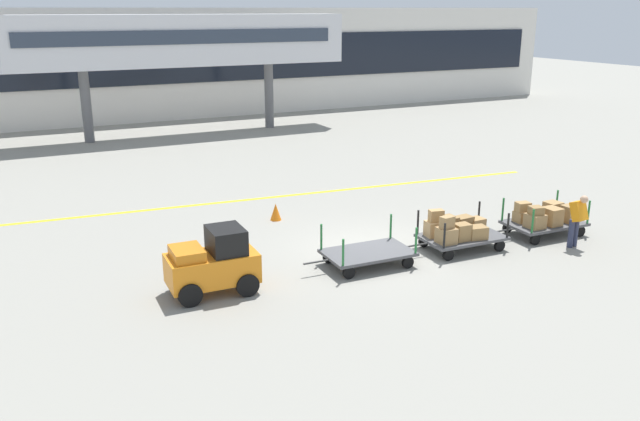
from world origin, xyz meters
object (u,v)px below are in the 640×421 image
(baggage_cart_middle, at_px, (457,231))
(baggage_handler, at_px, (577,218))
(baggage_tug, at_px, (213,263))
(baggage_cart_tail, at_px, (545,218))
(safety_cone_near, at_px, (276,212))
(baggage_cart_lead, at_px, (368,253))

(baggage_cart_middle, bearing_deg, baggage_handler, -23.45)
(baggage_tug, distance_m, baggage_handler, 10.25)
(baggage_cart_tail, distance_m, safety_cone_near, 8.26)
(baggage_handler, bearing_deg, baggage_cart_lead, 166.61)
(baggage_tug, relative_size, baggage_cart_lead, 0.71)
(baggage_cart_middle, relative_size, baggage_handler, 1.93)
(baggage_handler, bearing_deg, baggage_cart_tail, 89.69)
(baggage_cart_tail, distance_m, baggage_handler, 1.24)
(baggage_tug, relative_size, safety_cone_near, 3.88)
(baggage_cart_lead, xyz_separation_m, safety_cone_near, (-0.64, 4.71, -0.07))
(baggage_cart_middle, xyz_separation_m, baggage_cart_tail, (3.13, -0.15, -0.01))
(baggage_tug, xyz_separation_m, baggage_cart_tail, (10.14, -0.36, -0.21))
(baggage_cart_lead, relative_size, baggage_handler, 1.93)
(baggage_cart_tail, relative_size, safety_cone_near, 5.50)
(baggage_handler, bearing_deg, baggage_tug, 171.24)
(baggage_tug, bearing_deg, baggage_cart_middle, -1.67)
(baggage_cart_tail, height_order, baggage_handler, baggage_handler)
(baggage_cart_lead, height_order, baggage_handler, baggage_handler)
(baggage_tug, distance_m, safety_cone_near, 5.78)
(safety_cone_near, bearing_deg, baggage_cart_middle, -53.82)
(baggage_cart_middle, distance_m, baggage_handler, 3.42)
(baggage_cart_lead, bearing_deg, baggage_tug, 178.09)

